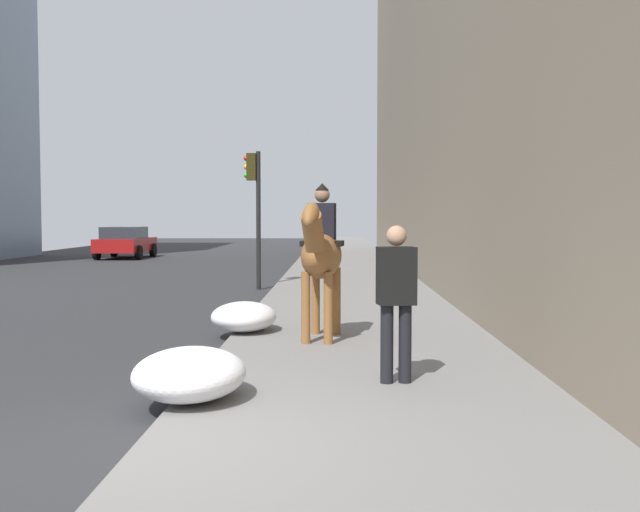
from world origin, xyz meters
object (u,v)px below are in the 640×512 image
at_px(car_mid_lane, 125,242).
at_px(traffic_light_near_curb, 255,197).
at_px(mounted_horse_near, 321,253).
at_px(pedestrian_greeting, 396,293).

relative_size(car_mid_lane, traffic_light_near_curb, 1.16).
height_order(mounted_horse_near, traffic_light_near_curb, traffic_light_near_curb).
bearing_deg(pedestrian_greeting, car_mid_lane, 12.90).
xyz_separation_m(car_mid_lane, traffic_light_near_curb, (-14.68, -7.49, 1.67)).
bearing_deg(car_mid_lane, mounted_horse_near, -157.72).
distance_m(mounted_horse_near, pedestrian_greeting, 3.01).
bearing_deg(traffic_light_near_curb, mounted_horse_near, -167.83).
height_order(car_mid_lane, traffic_light_near_curb, traffic_light_near_curb).
xyz_separation_m(mounted_horse_near, car_mid_lane, (23.44, 9.38, -0.63)).
relative_size(mounted_horse_near, pedestrian_greeting, 1.34).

